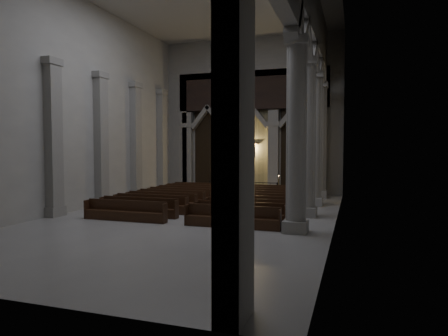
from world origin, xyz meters
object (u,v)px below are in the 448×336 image
at_px(altar, 236,183).
at_px(pews, 213,203).
at_px(altar_rail, 243,186).
at_px(worshipper, 246,189).
at_px(candle_stand_right, 279,191).
at_px(candle_stand_left, 212,189).

height_order(altar, pews, altar).
bearing_deg(altar_rail, altar, 119.84).
height_order(pews, worshipper, worshipper).
relative_size(candle_stand_right, worshipper, 1.13).
bearing_deg(altar_rail, pews, -90.00).
distance_m(candle_stand_right, worshipper, 2.56).
bearing_deg(candle_stand_left, candle_stand_right, -5.41).
height_order(candle_stand_left, pews, candle_stand_left).
height_order(candle_stand_left, worshipper, worshipper).
distance_m(altar, worshipper, 3.95).
bearing_deg(altar, candle_stand_left, -137.74).
bearing_deg(candle_stand_left, altar_rail, -12.10).
relative_size(altar_rail, pews, 0.50).
relative_size(candle_stand_right, pews, 0.15).
xyz_separation_m(candle_stand_right, worshipper, (-1.95, -1.63, 0.26)).
relative_size(pews, worshipper, 7.79).
distance_m(altar, candle_stand_left, 2.08).
bearing_deg(worshipper, candle_stand_right, 42.27).
distance_m(altar, altar_rail, 2.24).
xyz_separation_m(altar_rail, candle_stand_right, (2.66, 0.06, -0.27)).
distance_m(candle_stand_right, pews, 7.06).
relative_size(altar, worshipper, 1.59).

